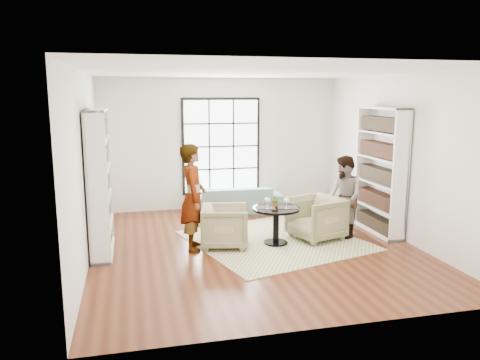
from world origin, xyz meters
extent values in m
plane|color=#572A14|center=(0.00, 0.00, 0.00)|extent=(6.00, 6.00, 0.00)
plane|color=silver|center=(0.00, 3.00, 1.50)|extent=(5.50, 0.00, 5.50)
plane|color=silver|center=(-2.75, 0.00, 1.50)|extent=(0.00, 6.00, 6.00)
plane|color=silver|center=(2.75, 0.00, 1.50)|extent=(0.00, 6.00, 6.00)
plane|color=silver|center=(0.00, -3.00, 1.50)|extent=(5.50, 0.00, 5.50)
plane|color=white|center=(0.00, 0.00, 3.00)|extent=(6.00, 6.00, 0.00)
cube|color=black|center=(0.00, 2.98, 1.45)|extent=(1.82, 0.06, 2.22)
cube|color=white|center=(0.00, 2.94, 1.45)|extent=(1.70, 0.02, 2.10)
cube|color=beige|center=(0.46, 0.23, 0.01)|extent=(3.45, 3.45, 0.01)
cylinder|color=black|center=(0.41, 0.05, 0.02)|extent=(0.43, 0.43, 0.04)
cylinder|color=black|center=(0.41, 0.05, 0.32)|extent=(0.11, 0.11, 0.59)
cylinder|color=black|center=(0.41, 0.05, 0.65)|extent=(0.83, 0.83, 0.04)
imported|color=slate|center=(0.23, 2.45, 0.30)|extent=(2.10, 0.94, 0.60)
imported|color=tan|center=(-0.49, 0.12, 0.37)|extent=(0.95, 0.93, 0.73)
imported|color=#C6AD8D|center=(1.22, 0.17, 0.39)|extent=(1.08, 1.06, 0.79)
imported|color=gray|center=(-1.04, 0.12, 0.91)|extent=(0.51, 0.71, 1.82)
imported|color=gray|center=(1.77, 0.17, 0.76)|extent=(0.61, 0.76, 1.53)
cube|color=#282623|center=(0.22, 0.07, 0.67)|extent=(0.39, 0.32, 0.01)
cube|color=#282623|center=(0.60, 0.01, 0.67)|extent=(0.39, 0.32, 0.01)
cylinder|color=silver|center=(0.24, -0.01, 0.67)|extent=(0.08, 0.08, 0.01)
cylinder|color=silver|center=(0.24, -0.01, 0.73)|extent=(0.01, 0.01, 0.12)
sphere|color=maroon|center=(0.24, -0.01, 0.82)|extent=(0.09, 0.09, 0.09)
ellipsoid|color=white|center=(0.24, -0.01, 0.82)|extent=(0.09, 0.09, 0.10)
cylinder|color=silver|center=(0.56, -0.08, 0.67)|extent=(0.07, 0.07, 0.01)
cylinder|color=silver|center=(0.56, -0.08, 0.73)|extent=(0.01, 0.01, 0.11)
sphere|color=maroon|center=(0.56, -0.08, 0.81)|extent=(0.08, 0.08, 0.08)
ellipsoid|color=white|center=(0.56, -0.08, 0.81)|extent=(0.09, 0.09, 0.10)
imported|color=gray|center=(0.43, 0.12, 0.78)|extent=(0.21, 0.18, 0.22)
camera|label=1|loc=(-2.04, -7.60, 2.63)|focal=35.00mm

